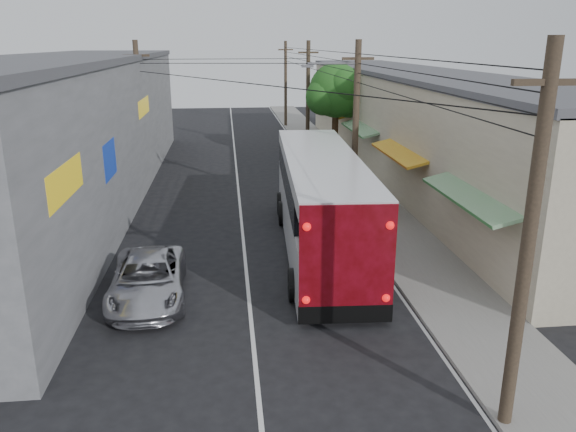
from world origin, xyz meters
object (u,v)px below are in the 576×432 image
object	(u,v)px
parked_car_far	(300,149)
pedestrian_far	(353,183)
jeepney	(148,279)
parked_car_mid	(311,163)
parked_suv	(330,187)
pedestrian_near	(367,205)
coach_bus	(320,201)

from	to	relation	value
parked_car_far	pedestrian_far	xyz separation A→B (m)	(1.35, -10.97, 0.15)
jeepney	parked_car_mid	size ratio (longest dim) A/B	1.22
parked_suv	pedestrian_far	distance (m)	1.53
pedestrian_near	pedestrian_far	size ratio (longest dim) A/B	1.06
parked_car_mid	pedestrian_near	xyz separation A→B (m)	(1.02, -10.36, 0.17)
parked_suv	parked_car_far	xyz separation A→B (m)	(0.00, 11.70, -0.13)
jeepney	pedestrian_near	bearing A→B (deg)	35.18
pedestrian_far	parked_suv	bearing A→B (deg)	54.04
parked_car_far	pedestrian_near	size ratio (longest dim) A/B	2.74
parked_car_far	pedestrian_far	bearing A→B (deg)	-89.21
parked_car_far	pedestrian_near	xyz separation A→B (m)	(1.02, -15.32, 0.19)
coach_bus	parked_suv	xyz separation A→B (m)	(1.59, 6.55, -1.15)
parked_suv	parked_car_mid	bearing A→B (deg)	91.03
parked_suv	pedestrian_near	size ratio (longest dim) A/B	3.71
parked_car_mid	parked_car_far	size ratio (longest dim) A/B	1.00
parked_suv	pedestrian_far	bearing A→B (deg)	29.36
parked_car_mid	pedestrian_far	world-z (taller)	pedestrian_far
jeepney	pedestrian_far	bearing A→B (deg)	48.05
parked_suv	parked_car_mid	size ratio (longest dim) A/B	1.36
jeepney	coach_bus	bearing A→B (deg)	29.75
parked_suv	pedestrian_near	xyz separation A→B (m)	(1.02, -3.63, 0.06)
parked_suv	pedestrian_near	bearing A→B (deg)	-73.33
coach_bus	pedestrian_far	bearing A→B (deg)	71.02
jeepney	parked_suv	size ratio (longest dim) A/B	0.90
parked_suv	pedestrian_far	world-z (taller)	parked_suv
coach_bus	parked_suv	distance (m)	6.84
coach_bus	jeepney	size ratio (longest dim) A/B	2.66
jeepney	parked_car_mid	xyz separation A→B (m)	(7.77, 17.24, 0.00)
jeepney	pedestrian_near	size ratio (longest dim) A/B	3.33
parked_car_mid	coach_bus	bearing A→B (deg)	-103.91
pedestrian_far	coach_bus	bearing A→B (deg)	93.71
jeepney	parked_car_mid	world-z (taller)	parked_car_mid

